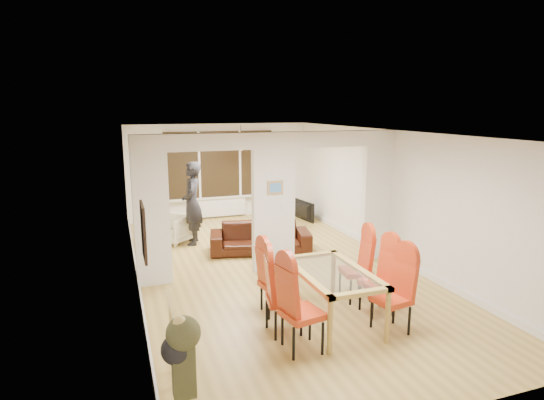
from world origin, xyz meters
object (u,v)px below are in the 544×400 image
dining_chair_rb (377,279)px  person (192,203)px  sofa (260,238)px  dining_chair_ra (391,293)px  television (301,211)px  coffee_table (258,229)px  bowl (252,224)px  dining_table (332,296)px  armchair (174,229)px  dining_chair_lc (276,279)px  dining_chair_la (302,307)px  dining_chair_rc (356,267)px  bottle (263,218)px  dining_chair_lb (284,294)px

dining_chair_rb → person: bearing=107.6°
dining_chair_rb → sofa: bearing=95.7°
dining_chair_ra → television: bearing=68.5°
sofa → coffee_table: bearing=86.9°
dining_chair_ra → bowl: 5.21m
dining_table → coffee_table: (0.39, 4.73, -0.26)m
dining_table → coffee_table: size_ratio=1.51×
bowl → coffee_table: bearing=20.0°
armchair → dining_table: bearing=-21.8°
sofa → person: 1.75m
sofa → person: bearing=152.4°
dining_chair_ra → dining_chair_lc: bearing=130.9°
dining_chair_la → dining_chair_rc: 1.83m
bottle → bowl: 0.40m
dining_table → television: 6.00m
dining_chair_rc → bowl: bearing=103.7°
bowl → dining_table: bearing=-92.5°
dining_chair_lc → television: (2.58, 5.14, -0.27)m
coffee_table → bowl: (-0.19, -0.07, 0.15)m
dining_chair_lc → bowl: 4.23m
armchair → dining_chair_ra: bearing=-17.5°
dining_chair_lb → coffee_table: size_ratio=1.02×
dining_chair_la → coffee_table: 5.44m
dining_table → dining_chair_lb: size_ratio=1.48×
dining_table → bottle: bearing=83.5°
dining_chair_rb → sofa: 3.49m
dining_chair_rc → sofa: size_ratio=0.51×
dining_chair_la → dining_table: bearing=28.3°
dining_table → dining_chair_lb: 0.78m
dining_chair_lb → bottle: bearing=85.5°
sofa → bottle: bearing=82.3°
dining_chair_lc → dining_table: bearing=-47.3°
television → bowl: size_ratio=4.31×
dining_chair_rc → bottle: bearing=98.8°
sofa → bottle: (0.52, 1.41, 0.07)m
bottle → bowl: size_ratio=1.19×
dining_chair_lc → coffee_table: bearing=68.0°
dining_chair_lb → dining_table: bearing=14.8°
dining_chair_la → coffee_table: dining_chair_la is taller
sofa → dining_chair_lb: bearing=-90.2°
armchair → coffee_table: 2.03m
dining_chair_lb → person: bearing=106.3°
armchair → television: bearing=64.0°
dining_chair_lb → dining_chair_ra: dining_chair_lb is taller
dining_chair_rc → bowl: size_ratio=5.07×
dining_chair_la → armchair: dining_chair_la is taller
armchair → person: person is taller
dining_table → armchair: 5.01m
dining_chair_la → coffee_table: (1.09, 5.31, -0.46)m
dining_chair_lc → dining_chair_rb: size_ratio=0.99×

